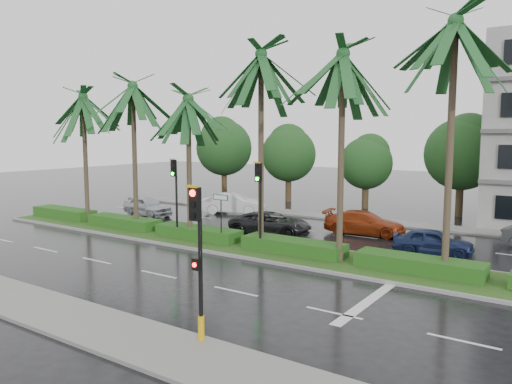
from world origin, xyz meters
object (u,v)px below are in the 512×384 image
Objects in this scene: signal_near at (198,257)px; street_sign at (221,206)px; car_silver at (147,206)px; signal_median_left at (175,186)px; car_blue at (433,242)px; car_darkgrey at (271,223)px; car_red at (365,223)px; car_white at (233,203)px.

signal_near is 12.11m from street_sign.
signal_near reaches higher than street_sign.
car_silver is (-17.50, 14.71, -1.80)m from signal_near.
signal_median_left is at bearing 135.91° from signal_near.
signal_near is at bearing 159.20° from car_blue.
car_red is at bearing -68.93° from car_darkgrey.
car_silver reaches higher than car_red.
car_white is (-13.00, 18.94, -1.75)m from signal_near.
street_sign is 4.40m from car_darkgrey.
signal_near is 14.70m from car_blue.
car_blue is (9.09, 0.37, -0.02)m from car_darkgrey.
car_blue is at bearing -129.42° from car_white.
street_sign is at bearing 3.47° from signal_median_left.
street_sign is at bearing 139.10° from car_red.
car_red is at bearing -122.54° from car_white.
car_white is (-3.00, 9.26, -2.24)m from signal_median_left.
car_darkgrey is (6.41, -4.95, -0.09)m from car_white.
street_sign is at bearing 160.82° from car_darkgrey.
car_white is at bearing 62.62° from car_blue.
street_sign is at bearing -107.65° from car_silver.
car_blue is at bearing 25.32° from street_sign.
signal_median_left is 0.95× the size of car_white.
street_sign is 8.86m from car_red.
car_white is 0.97× the size of car_red.
car_silver reaches higher than car_blue.
street_sign is 0.57× the size of car_white.
signal_median_left is 9.31m from car_silver.
car_blue is (9.50, 4.50, -1.48)m from street_sign.
signal_median_left is 5.97m from car_darkgrey.
car_silver is at bearing 139.95° from signal_near.
car_red reaches higher than car_darkgrey.
car_white is at bearing 38.79° from car_darkgrey.
car_red is (4.50, 3.11, 0.02)m from car_darkgrey.
signal_near is 0.93× the size of car_red.
signal_median_left is at bearing -116.71° from car_silver.
signal_near is 0.92× the size of car_darkgrey.
car_darkgrey is 9.10m from car_blue.
car_silver is (-7.50, 5.02, -2.29)m from signal_median_left.
signal_median_left reaches higher than signal_near.
car_red is 5.35m from car_blue.
signal_median_left is 3.13m from street_sign.
street_sign is 0.63× the size of car_silver.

